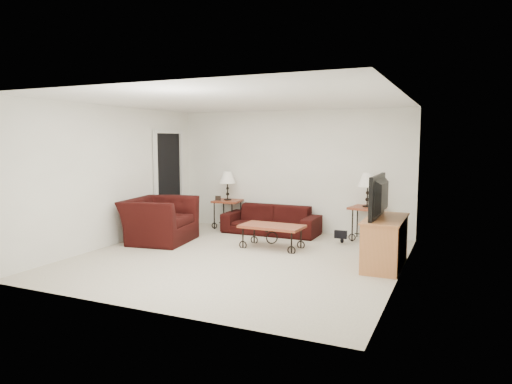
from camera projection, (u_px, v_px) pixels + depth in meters
ground at (238, 258)px, 7.42m from camera, size 5.00×5.00×0.00m
wall_back at (291, 171)px, 9.55m from camera, size 5.00×0.02×2.50m
wall_front at (136, 199)px, 5.01m from camera, size 5.00×0.02×2.50m
wall_left at (114, 176)px, 8.29m from camera, size 0.02×5.00×2.50m
wall_right at (402, 187)px, 6.27m from camera, size 0.02×5.00×2.50m
ceiling at (238, 101)px, 7.14m from camera, size 5.00×5.00×0.00m
doorway at (169, 181)px, 9.81m from camera, size 0.08×0.94×2.04m
sofa at (271, 220)px, 9.33m from camera, size 1.95×0.76×0.57m
side_table_left at (228, 214)px, 9.93m from camera, size 0.62×0.62×0.61m
side_table_right at (367, 223)px, 8.72m from camera, size 0.67×0.67×0.64m
lamp_left at (227, 186)px, 9.86m from camera, size 0.38×0.38×0.61m
lamp_right at (368, 190)px, 8.65m from camera, size 0.42×0.42×0.64m
photo_frame_left at (218, 198)px, 9.81m from camera, size 0.12×0.05×0.10m
photo_frame_right at (374, 205)px, 8.48m from camera, size 0.13×0.06×0.11m
coffee_table at (272, 237)px, 8.08m from camera, size 1.11×0.63×0.41m
armchair at (160, 220)px, 8.57m from camera, size 1.26×1.40×0.82m
throw_pillow at (165, 215)px, 8.46m from camera, size 0.15×0.38×0.37m
tv_stand at (385, 242)px, 6.88m from camera, size 0.52×1.24×0.74m
television at (385, 196)px, 6.81m from camera, size 0.15×1.11×0.64m
backpack at (342, 231)px, 8.47m from camera, size 0.36×0.28×0.45m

